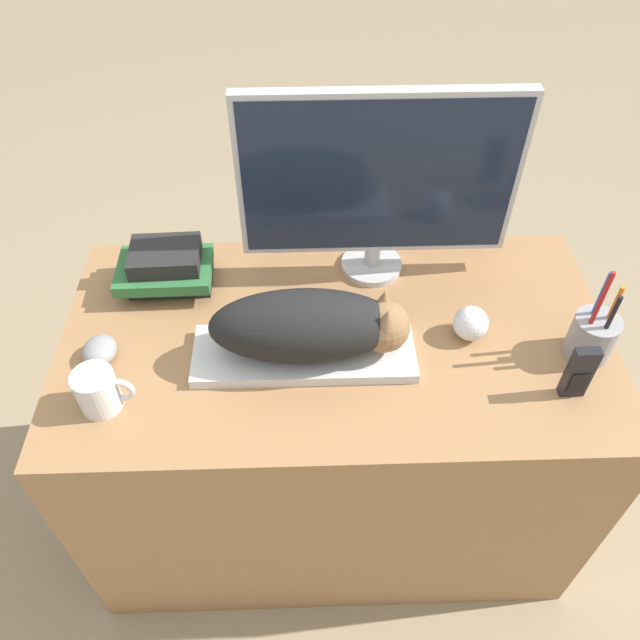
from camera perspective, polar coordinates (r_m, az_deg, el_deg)
name	(u,v)px	position (r m, az deg, el deg)	size (l,w,h in m)	color
ground_plane	(337,606)	(1.80, 1.54, -24.71)	(12.00, 12.00, 0.00)	#998466
desk	(333,428)	(1.62, 1.21, -9.87)	(1.18, 0.63, 0.71)	#9E7047
keyboard	(304,353)	(1.28, -1.46, -3.07)	(0.45, 0.15, 0.02)	silver
cat	(314,325)	(1.22, -0.52, -0.51)	(0.40, 0.15, 0.14)	black
monitor	(378,181)	(1.34, 5.35, 12.55)	(0.59, 0.14, 0.44)	#B7B7BC
computer_mouse	(100,351)	(1.35, -19.49, -2.65)	(0.07, 0.08, 0.04)	gray
coffee_mug	(99,391)	(1.25, -19.57, -6.10)	(0.11, 0.08, 0.09)	silver
pen_cup	(592,336)	(1.38, 23.64, -1.31)	(0.09, 0.09, 0.23)	#939399
baseball	(471,323)	(1.34, 13.61, -0.30)	(0.07, 0.07, 0.07)	silver
phone	(579,373)	(1.28, 22.61, -4.49)	(0.05, 0.02, 0.13)	black
book_stack	(167,268)	(1.45, -13.81, 4.66)	(0.21, 0.15, 0.10)	black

